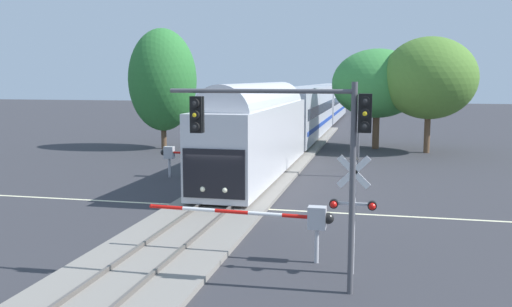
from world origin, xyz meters
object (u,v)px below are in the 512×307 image
(crossing_signal_mast, at_px, (353,200))
(crossing_gate_near, at_px, (295,218))
(commuter_train, at_px, (308,110))
(oak_far_right, at_px, (429,78))
(traffic_signal_far_side, at_px, (361,122))
(traffic_signal_near_right, at_px, (298,134))
(crossing_gate_far, at_px, (181,154))
(elm_centre_background, at_px, (377,84))
(oak_behind_train, at_px, (163,80))

(crossing_signal_mast, bearing_deg, crossing_gate_near, 155.91)
(commuter_train, xyz_separation_m, oak_far_right, (10.43, -8.87, 3.01))
(traffic_signal_far_side, xyz_separation_m, traffic_signal_near_right, (-1.04, -18.18, 1.07))
(crossing_signal_mast, height_order, oak_far_right, oak_far_right)
(crossing_signal_mast, distance_m, traffic_signal_far_side, 16.69)
(crossing_signal_mast, bearing_deg, crossing_gate_far, 126.54)
(crossing_signal_mast, height_order, traffic_signal_far_side, traffic_signal_far_side)
(traffic_signal_near_right, bearing_deg, elm_centre_background, 86.84)
(oak_behind_train, bearing_deg, traffic_signal_near_right, -61.69)
(crossing_gate_far, height_order, elm_centre_background, elm_centre_background)
(commuter_train, distance_m, crossing_gate_far, 23.75)
(crossing_gate_near, relative_size, traffic_signal_far_side, 1.27)
(crossing_gate_near, xyz_separation_m, traffic_signal_near_right, (0.41, -2.35, 2.90))
(crossing_gate_near, height_order, traffic_signal_near_right, traffic_signal_near_right)
(traffic_signal_near_right, distance_m, elm_centre_background, 32.11)
(commuter_train, bearing_deg, crossing_signal_mast, -80.64)
(traffic_signal_far_side, relative_size, oak_behind_train, 0.50)
(crossing_gate_near, height_order, oak_behind_train, oak_behind_train)
(crossing_gate_far, relative_size, oak_behind_train, 0.63)
(elm_centre_background, bearing_deg, commuter_train, 132.95)
(elm_centre_background, bearing_deg, oak_far_right, -25.31)
(crossing_gate_far, bearing_deg, traffic_signal_near_right, -59.93)
(crossing_gate_far, relative_size, elm_centre_background, 0.75)
(crossing_signal_mast, xyz_separation_m, crossing_gate_far, (-10.55, 14.23, -0.83))
(elm_centre_background, bearing_deg, crossing_gate_near, -94.21)
(traffic_signal_near_right, height_order, oak_behind_train, oak_behind_train)
(crossing_signal_mast, bearing_deg, oak_far_right, 81.58)
(crossing_gate_far, bearing_deg, oak_far_right, 44.32)
(crossing_gate_near, distance_m, crossing_signal_mast, 2.17)
(crossing_gate_near, distance_m, oak_behind_train, 29.96)
(crossing_gate_near, bearing_deg, crossing_gate_far, 123.01)
(oak_behind_train, bearing_deg, traffic_signal_far_side, -31.51)
(elm_centre_background, bearing_deg, crossing_gate_far, -123.79)
(commuter_train, bearing_deg, traffic_signal_far_side, -74.47)
(traffic_signal_near_right, height_order, elm_centre_background, elm_centre_background)
(traffic_signal_far_side, distance_m, oak_behind_train, 19.12)
(crossing_gate_near, height_order, crossing_gate_far, same)
(commuter_train, relative_size, traffic_signal_far_side, 13.76)
(traffic_signal_far_side, bearing_deg, commuter_train, 105.53)
(crossing_gate_near, xyz_separation_m, oak_behind_train, (-14.72, 25.75, 4.19))
(commuter_train, relative_size, oak_behind_train, 6.83)
(traffic_signal_far_side, bearing_deg, crossing_signal_mast, -88.69)
(commuter_train, height_order, traffic_signal_far_side, commuter_train)
(commuter_train, relative_size, traffic_signal_near_right, 11.71)
(crossing_signal_mast, relative_size, elm_centre_background, 0.45)
(commuter_train, xyz_separation_m, elm_centre_background, (6.54, -7.03, 2.58))
(crossing_gate_near, bearing_deg, crossing_signal_mast, -24.09)
(commuter_train, distance_m, oak_behind_train, 15.37)
(crossing_signal_mast, height_order, traffic_signal_near_right, traffic_signal_near_right)
(oak_behind_train, relative_size, elm_centre_background, 1.20)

